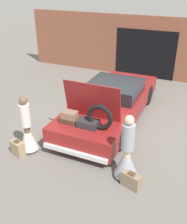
{
  "coord_description": "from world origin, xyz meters",
  "views": [
    {
      "loc": [
        2.69,
        -7.5,
        4.38
      ],
      "look_at": [
        0.0,
        -1.44,
        0.89
      ],
      "focal_mm": 42.0,
      "sensor_mm": 36.0,
      "label": 1
    }
  ],
  "objects": [
    {
      "name": "suitcase_beside_left_person",
      "position": [
        -1.55,
        -3.01,
        0.21
      ],
      "size": [
        0.45,
        0.32,
        0.45
      ],
      "color": "#9E8460",
      "rests_on": "ground_plane"
    },
    {
      "name": "car",
      "position": [
        0.0,
        -0.01,
        0.55
      ],
      "size": [
        1.99,
        5.33,
        1.83
      ],
      "color": "maroon",
      "rests_on": "ground_plane"
    },
    {
      "name": "ground_plane",
      "position": [
        0.0,
        0.0,
        0.0
      ],
      "size": [
        40.0,
        40.0,
        0.0
      ],
      "primitive_type": "plane",
      "color": "slate"
    },
    {
      "name": "suitcase_beside_right_person",
      "position": [
        1.62,
        -2.95,
        0.19
      ],
      "size": [
        0.5,
        0.32,
        0.41
      ],
      "color": "#8C7259",
      "rests_on": "ground_plane"
    },
    {
      "name": "garage_wall_back",
      "position": [
        0.0,
        4.52,
        1.39
      ],
      "size": [
        12.0,
        0.14,
        2.8
      ],
      "color": "brown",
      "rests_on": "ground_plane"
    },
    {
      "name": "person_right",
      "position": [
        1.4,
        -2.67,
        0.61
      ],
      "size": [
        0.58,
        0.58,
        1.7
      ],
      "rotation": [
        0.0,
        0.0,
        1.56
      ],
      "color": "beige",
      "rests_on": "ground_plane"
    },
    {
      "name": "person_left",
      "position": [
        -1.4,
        -2.72,
        0.59
      ],
      "size": [
        0.54,
        0.54,
        1.64
      ],
      "rotation": [
        0.0,
        0.0,
        -1.38
      ],
      "color": "brown",
      "rests_on": "ground_plane"
    }
  ]
}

